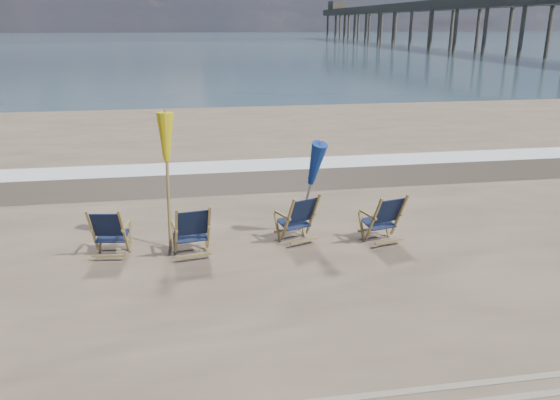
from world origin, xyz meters
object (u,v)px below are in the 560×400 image
Objects in this scene: beach_chair_1 at (209,230)px; umbrella_blue at (309,163)px; beach_chair_3 at (399,217)px; umbrella_yellow at (165,145)px; beach_chair_2 at (313,216)px; fishing_pier at (448,18)px; beach_chair_0 at (124,233)px.

beach_chair_1 is 2.27m from umbrella_blue.
beach_chair_3 is 4.47m from umbrella_yellow.
fishing_pier is (37.34, 71.66, 4.16)m from beach_chair_2.
fishing_pier is (39.31, 72.05, 4.15)m from beach_chair_1.
beach_chair_1 is at bearing -41.25° from umbrella_yellow.
beach_chair_3 is 0.01× the size of fishing_pier.
umbrella_blue reaches higher than beach_chair_2.
beach_chair_2 is (3.43, 0.23, 0.01)m from beach_chair_0.
fishing_pier reaches higher than beach_chair_0.
beach_chair_1 is 0.41× the size of umbrella_yellow.
umbrella_yellow is at bearing -177.61° from umbrella_blue.
umbrella_blue is at bearing -162.68° from beach_chair_0.
beach_chair_3 is at bearing 172.30° from beach_chair_1.
beach_chair_1 is 82.18m from fishing_pier.
beach_chair_2 is at bearing -177.40° from beach_chair_1.
beach_chair_3 is at bearing 147.18° from beach_chair_2.
beach_chair_3 is (3.54, 0.07, -0.00)m from beach_chair_1.
umbrella_blue reaches higher than beach_chair_0.
umbrella_yellow reaches higher than beach_chair_0.
beach_chair_3 is 0.41× the size of umbrella_yellow.
beach_chair_2 is at bearing -83.48° from umbrella_blue.
beach_chair_1 is at bearing -178.01° from beach_chair_0.
beach_chair_2 is (1.97, 0.40, -0.01)m from beach_chair_1.
beach_chair_2 is 0.50× the size of umbrella_blue.
beach_chair_1 reaches higher than beach_chair_3.
beach_chair_0 is 5.00m from beach_chair_3.
umbrella_blue is at bearing -35.63° from beach_chair_3.
umbrella_blue is at bearing -168.90° from beach_chair_1.
fishing_pier reaches higher than beach_chair_1.
beach_chair_3 is (1.57, -0.33, 0.01)m from beach_chair_2.
fishing_pier is (37.38, 71.35, 3.19)m from umbrella_blue.
beach_chair_0 is 0.39× the size of umbrella_yellow.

